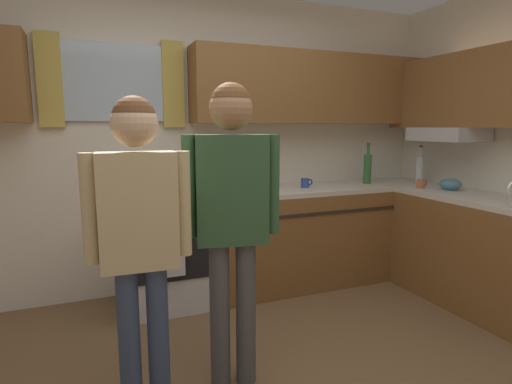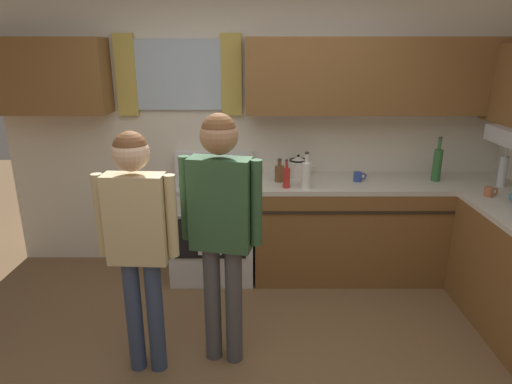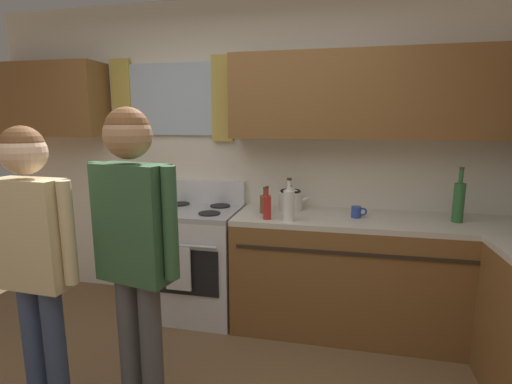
{
  "view_description": "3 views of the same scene",
  "coord_description": "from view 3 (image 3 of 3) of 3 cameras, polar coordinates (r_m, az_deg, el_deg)",
  "views": [
    {
      "loc": [
        -0.89,
        -1.74,
        1.44
      ],
      "look_at": [
        0.13,
        0.77,
        1.02
      ],
      "focal_mm": 28.94,
      "sensor_mm": 36.0,
      "label": 1
    },
    {
      "loc": [
        0.02,
        -2.27,
        2.03
      ],
      "look_at": [
        0.03,
        0.71,
        1.07
      ],
      "focal_mm": 31.42,
      "sensor_mm": 36.0,
      "label": 2
    },
    {
      "loc": [
        0.77,
        -1.3,
        1.6
      ],
      "look_at": [
        0.29,
        0.92,
        1.18
      ],
      "focal_mm": 26.45,
      "sensor_mm": 36.0,
      "label": 3
    }
  ],
  "objects": [
    {
      "name": "adult_in_plaid",
      "position": [
        1.96,
        -17.99,
        -6.26
      ],
      "size": [
        0.51,
        0.24,
        1.67
      ],
      "color": "#4C4C51",
      "rests_on": "ground"
    },
    {
      "name": "bottle_squat_brown",
      "position": [
        2.95,
        1.4,
        -1.73
      ],
      "size": [
        0.08,
        0.08,
        0.21
      ],
      "color": "brown",
      "rests_on": "kitchen_counter_run"
    },
    {
      "name": "bottle_wine_green",
      "position": [
        3.02,
        28.32,
        -1.23
      ],
      "size": [
        0.08,
        0.08,
        0.39
      ],
      "color": "#2D6633",
      "rests_on": "kitchen_counter_run"
    },
    {
      "name": "mug_cobalt_blue",
      "position": [
        2.91,
        15.01,
        -2.93
      ],
      "size": [
        0.11,
        0.07,
        0.08
      ],
      "color": "#2D479E",
      "rests_on": "kitchen_counter_run"
    },
    {
      "name": "back_wall_unit",
      "position": [
        3.2,
        -0.25,
        8.42
      ],
      "size": [
        4.6,
        0.42,
        2.6
      ],
      "color": "silver",
      "rests_on": "ground"
    },
    {
      "name": "adult_left",
      "position": [
        2.19,
        -30.62,
        -6.98
      ],
      "size": [
        0.49,
        0.21,
        1.58
      ],
      "color": "#38476B",
      "rests_on": "ground"
    },
    {
      "name": "stovetop_kettle",
      "position": [
        3.07,
        5.24,
        -0.94
      ],
      "size": [
        0.27,
        0.2,
        0.21
      ],
      "color": "silver",
      "rests_on": "kitchen_counter_run"
    },
    {
      "name": "kitchen_counter_run",
      "position": [
        2.83,
        26.06,
        -14.61
      ],
      "size": [
        2.29,
        1.91,
        0.9
      ],
      "color": "brown",
      "rests_on": "ground"
    },
    {
      "name": "bottle_sauce_red",
      "position": [
        2.76,
        1.67,
        -2.24
      ],
      "size": [
        0.06,
        0.06,
        0.25
      ],
      "color": "red",
      "rests_on": "kitchen_counter_run"
    },
    {
      "name": "bottle_milk_white",
      "position": [
        2.71,
        4.99,
        -1.93
      ],
      "size": [
        0.08,
        0.08,
        0.31
      ],
      "color": "white",
      "rests_on": "kitchen_counter_run"
    },
    {
      "name": "stove_oven",
      "position": [
        3.26,
        -9.13,
        -9.96
      ],
      "size": [
        0.73,
        0.67,
        1.1
      ],
      "color": "silver",
      "rests_on": "ground"
    }
  ]
}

